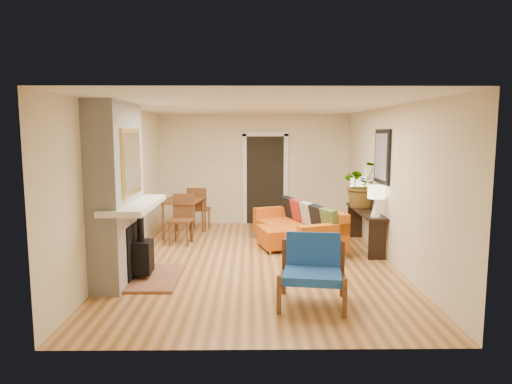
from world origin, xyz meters
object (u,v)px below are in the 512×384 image
sofa (301,227)px  houseplant (362,184)px  blue_chair (313,266)px  lamp_near (376,197)px  dining_table (187,207)px  console_table (365,218)px  lamp_far (357,187)px  ottoman (282,236)px

sofa → houseplant: 1.45m
blue_chair → houseplant: size_ratio=1.05×
lamp_near → houseplant: (-0.01, 0.97, 0.11)m
dining_table → blue_chair: bearing=-60.4°
blue_chair → console_table: 3.09m
console_table → lamp_far: bearing=90.0°
dining_table → lamp_near: bearing=-25.6°
lamp_far → lamp_near: bearing=-90.0°
console_table → ottoman: bearing=-177.9°
console_table → houseplant: size_ratio=2.06×
ottoman → dining_table: dining_table is taller
console_table → houseplant: 0.66m
lamp_near → dining_table: bearing=154.4°
dining_table → lamp_near: (3.50, -1.68, 0.43)m
ottoman → dining_table: 2.22m
lamp_near → ottoman: bearing=157.8°
sofa → blue_chair: bearing=-93.2°
lamp_far → console_table: bearing=-90.0°
ottoman → houseplant: houseplant is taller
sofa → lamp_far: (1.21, 0.65, 0.69)m
lamp_near → houseplant: 0.97m
sofa → houseplant: houseplant is taller
sofa → dining_table: 2.47m
lamp_near → lamp_far: same height
sofa → ottoman: sofa is taller
blue_chair → lamp_near: bearing=56.6°
sofa → console_table: sofa is taller
houseplant → lamp_far: bearing=88.8°
sofa → dining_table: (-2.29, 0.90, 0.26)m
console_table → lamp_near: bearing=-90.0°
console_table → lamp_far: size_ratio=3.43×
console_table → blue_chair: bearing=-116.2°
blue_chair → lamp_near: lamp_near is taller
dining_table → lamp_far: size_ratio=3.40×
lamp_near → console_table: bearing=90.0°
blue_chair → houseplant: (1.36, 3.04, 0.71)m
dining_table → houseplant: 3.60m
console_table → houseplant: houseplant is taller
dining_table → lamp_near: size_ratio=3.40×
lamp_near → lamp_far: 1.43m
blue_chair → dining_table: dining_table is taller
blue_chair → console_table: (1.37, 2.77, 0.11)m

